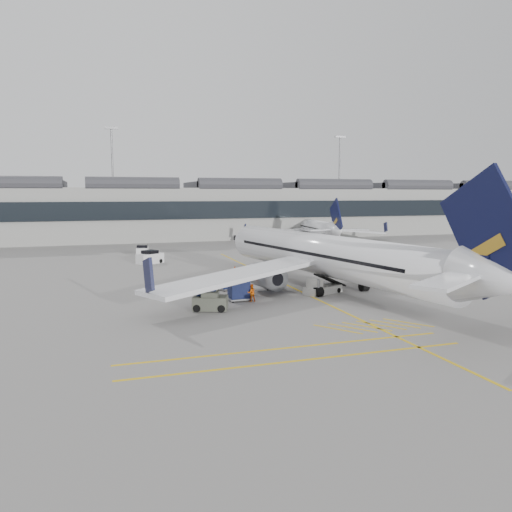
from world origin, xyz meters
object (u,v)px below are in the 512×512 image
object	(u,v)px
belt_loader	(322,288)
pushback_tug	(210,302)
airliner_main	(330,256)
baggage_cart_a	(273,281)
ramp_agent_a	(242,283)
ramp_agent_b	(251,293)

from	to	relation	value
belt_loader	pushback_tug	size ratio (longest dim) A/B	1.55
airliner_main	baggage_cart_a	bearing A→B (deg)	146.26
airliner_main	belt_loader	world-z (taller)	airliner_main
airliner_main	ramp_agent_a	xyz separation A→B (m)	(-8.77, 1.77, -2.54)
ramp_agent_a	ramp_agent_b	bearing A→B (deg)	-155.78
baggage_cart_a	pushback_tug	size ratio (longest dim) A/B	0.54
airliner_main	baggage_cart_a	xyz separation A→B (m)	(-5.31, 2.32, -2.58)
baggage_cart_a	ramp_agent_a	xyz separation A→B (m)	(-3.46, -0.56, 0.05)
baggage_cart_a	ramp_agent_b	xyz separation A→B (m)	(-3.88, -4.99, -0.10)
belt_loader	pushback_tug	xyz separation A→B (m)	(-12.07, -3.53, 0.12)
belt_loader	ramp_agent_b	world-z (taller)	belt_loader
airliner_main	pushback_tug	distance (m)	14.64
baggage_cart_a	airliner_main	bearing A→B (deg)	-15.79
belt_loader	baggage_cart_a	bearing A→B (deg)	113.74
baggage_cart_a	pushback_tug	xyz separation A→B (m)	(-8.22, -7.18, -0.20)
ramp_agent_a	ramp_agent_b	world-z (taller)	ramp_agent_a
baggage_cart_a	pushback_tug	world-z (taller)	baggage_cart_a
belt_loader	ramp_agent_a	distance (m)	7.95
airliner_main	ramp_agent_a	size ratio (longest dim) A/B	23.19
baggage_cart_a	ramp_agent_a	size ratio (longest dim) A/B	0.93
airliner_main	pushback_tug	size ratio (longest dim) A/B	13.49
airliner_main	baggage_cart_a	world-z (taller)	airliner_main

